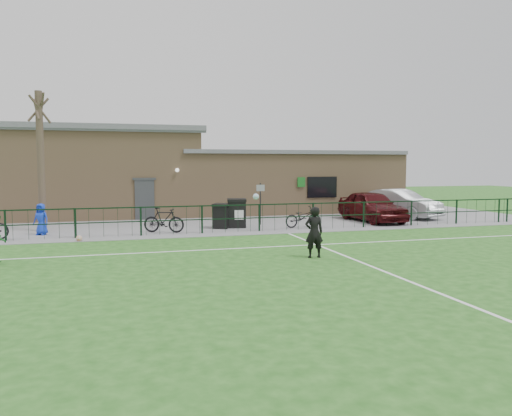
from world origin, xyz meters
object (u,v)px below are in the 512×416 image
object	(u,v)px
wheelie_bin_right	(237,214)
car_maroon	(372,206)
spectator_child	(41,219)
bare_tree	(41,162)
bicycle_d	(164,220)
bicycle_e	(303,217)
sign_post	(260,204)
ball_ground	(79,238)
wheelie_bin_left	(221,217)
car_silver	(399,203)

from	to	relation	value
wheelie_bin_right	car_maroon	xyz separation A→B (m)	(7.14, 0.43, 0.16)
spectator_child	bare_tree	bearing A→B (deg)	118.27
bicycle_d	bicycle_e	xyz separation A→B (m)	(6.32, 0.08, -0.06)
sign_post	bare_tree	bearing A→B (deg)	178.57
car_maroon	bicycle_e	world-z (taller)	car_maroon
car_maroon	ball_ground	bearing A→B (deg)	-170.89
wheelie_bin_left	ball_ground	world-z (taller)	wheelie_bin_left
bare_tree	sign_post	xyz separation A→B (m)	(9.71, -0.24, -1.98)
car_maroon	car_silver	xyz separation A→B (m)	(2.38, 1.30, -0.01)
bicycle_e	wheelie_bin_right	bearing A→B (deg)	64.27
car_maroon	ball_ground	distance (m)	14.15
sign_post	bicycle_d	size ratio (longest dim) A/B	1.14
spectator_child	ball_ground	bearing A→B (deg)	-29.24
bicycle_e	car_silver	bearing A→B (deg)	-77.86
wheelie_bin_right	spectator_child	xyz separation A→B (m)	(-8.30, -0.27, 0.03)
bare_tree	bicycle_e	xyz separation A→B (m)	(11.30, -1.77, -2.51)
wheelie_bin_left	bicycle_d	distance (m)	2.76
bare_tree	wheelie_bin_right	distance (m)	8.75
spectator_child	bicycle_e	bearing A→B (deg)	21.27
wheelie_bin_right	bicycle_d	distance (m)	3.53
car_maroon	car_silver	distance (m)	2.71
wheelie_bin_left	bicycle_d	world-z (taller)	bicycle_d
bicycle_e	spectator_child	bearing A→B (deg)	77.72
wheelie_bin_left	spectator_child	xyz separation A→B (m)	(-7.55, -0.10, 0.13)
bare_tree	wheelie_bin_left	distance (m)	8.09
sign_post	bicycle_d	distance (m)	5.02
bare_tree	wheelie_bin_left	size ratio (longest dim) A/B	5.84
wheelie_bin_left	sign_post	size ratio (longest dim) A/B	0.51
bicycle_d	spectator_child	size ratio (longest dim) A/B	1.36
sign_post	car_maroon	world-z (taller)	sign_post
sign_post	car_maroon	bearing A→B (deg)	-2.32
car_maroon	bicycle_e	xyz separation A→B (m)	(-4.23, -1.29, -0.30)
wheelie_bin_right	bicycle_e	bearing A→B (deg)	-5.27
bicycle_d	bicycle_e	world-z (taller)	bicycle_d
wheelie_bin_right	car_silver	size ratio (longest dim) A/B	0.26
car_maroon	spectator_child	distance (m)	15.46
bicycle_e	ball_ground	world-z (taller)	bicycle_e
spectator_child	ball_ground	world-z (taller)	spectator_child
sign_post	ball_ground	bearing A→B (deg)	-158.95
wheelie_bin_left	bicycle_e	xyz separation A→B (m)	(3.67, -0.69, -0.04)
sign_post	car_maroon	size ratio (longest dim) A/B	0.44
bicycle_d	ball_ground	xyz separation A→B (m)	(-3.30, -1.48, -0.43)
car_silver	bicycle_d	bearing A→B (deg)	169.31
wheelie_bin_left	wheelie_bin_right	xyz separation A→B (m)	(0.75, 0.17, 0.10)
sign_post	car_silver	world-z (taller)	sign_post
bicycle_e	car_maroon	bearing A→B (deg)	-82.33
spectator_child	ball_ground	xyz separation A→B (m)	(1.59, -2.15, -0.55)
wheelie_bin_left	bicycle_d	xyz separation A→B (m)	(-2.65, -0.77, 0.02)
bare_tree	ball_ground	xyz separation A→B (m)	(1.68, -3.33, -2.88)
bicycle_e	ball_ground	distance (m)	9.76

